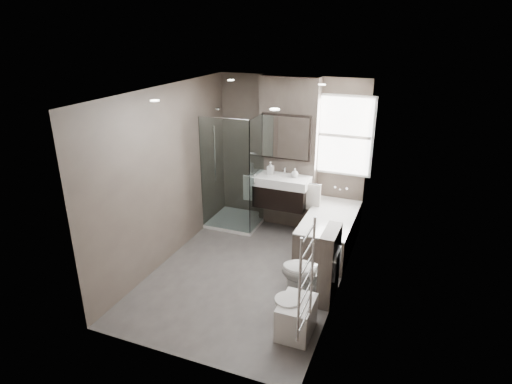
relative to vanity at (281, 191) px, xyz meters
The scene contains 15 objects.
room 1.53m from the vanity, 90.00° to the right, with size 2.70×3.90×2.70m.
vanity_pier 0.66m from the vanity, 90.00° to the left, with size 1.00×0.25×2.60m, color #544A42.
vanity is the anchor object (origin of this frame).
mirror_cabinet 0.91m from the vanity, 90.00° to the left, with size 0.86×0.08×0.76m.
towel_left 0.56m from the vanity, behind, with size 0.24×0.06×0.44m, color silver.
towel_right 0.56m from the vanity, ahead, with size 0.24×0.06×0.44m, color silver.
shower_enclosure 0.80m from the vanity, behind, with size 0.90×0.90×2.00m.
bathtub 1.07m from the vanity, 19.37° to the right, with size 0.75×1.60×0.57m.
window 1.37m from the vanity, 26.58° to the left, with size 0.98×0.06×1.33m.
toilet 2.02m from the vanity, 60.85° to the right, with size 0.42×0.74×0.75m, color white.
cistern_box 2.08m from the vanity, 54.16° to the right, with size 0.19×0.55×1.00m.
bidet 2.72m from the vanity, 67.66° to the right, with size 0.45×0.52×0.54m.
towel_radiator 3.30m from the vanity, 67.55° to the right, with size 0.03×0.49×1.10m.
soap_bottle_a 0.43m from the vanity, 168.36° to the left, with size 0.10×0.10×0.22m, color white.
soap_bottle_b 0.40m from the vanity, 14.34° to the left, with size 0.12×0.12×0.15m, color white.
Camera 1 is at (2.09, -5.00, 3.37)m, focal length 30.00 mm.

